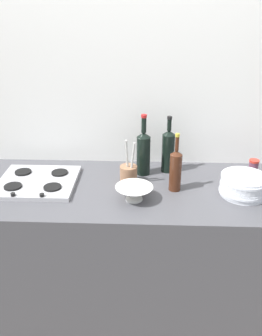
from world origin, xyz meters
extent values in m
plane|color=#6B6056|center=(0.00, 0.00, 0.00)|extent=(6.00, 6.00, 0.00)
cube|color=#4C4C51|center=(0.00, 0.00, 0.45)|extent=(1.80, 0.70, 0.90)
cube|color=white|center=(0.00, 0.38, 1.10)|extent=(1.90, 0.06, 2.20)
cube|color=#B2B2B7|center=(-0.52, 0.03, 0.91)|extent=(0.43, 0.39, 0.02)
cylinder|color=black|center=(-0.63, -0.06, 0.93)|extent=(0.09, 0.09, 0.01)
cylinder|color=black|center=(-0.42, -0.06, 0.93)|extent=(0.09, 0.09, 0.01)
cylinder|color=black|center=(-0.63, 0.11, 0.93)|extent=(0.09, 0.09, 0.01)
cylinder|color=black|center=(-0.42, 0.11, 0.93)|extent=(0.09, 0.09, 0.01)
cylinder|color=black|center=(-0.60, -0.15, 0.93)|extent=(0.02, 0.02, 0.02)
cylinder|color=black|center=(-0.45, -0.15, 0.93)|extent=(0.02, 0.02, 0.02)
cylinder|color=white|center=(0.59, -0.05, 0.91)|extent=(0.24, 0.24, 0.01)
cylinder|color=white|center=(0.59, -0.05, 0.92)|extent=(0.24, 0.24, 0.01)
cylinder|color=white|center=(0.59, -0.05, 0.93)|extent=(0.24, 0.24, 0.01)
cylinder|color=white|center=(0.59, -0.05, 0.94)|extent=(0.24, 0.24, 0.01)
cylinder|color=white|center=(0.59, -0.05, 0.95)|extent=(0.24, 0.24, 0.01)
cylinder|color=white|center=(0.59, -0.05, 0.97)|extent=(0.24, 0.24, 0.01)
cylinder|color=white|center=(0.59, -0.05, 0.98)|extent=(0.24, 0.24, 0.01)
cylinder|color=white|center=(0.59, -0.05, 0.99)|extent=(0.24, 0.24, 0.01)
cylinder|color=white|center=(0.59, -0.05, 1.00)|extent=(0.24, 0.24, 0.01)
cylinder|color=#472314|center=(0.24, -0.01, 1.00)|extent=(0.06, 0.06, 0.21)
cone|color=#472314|center=(0.24, -0.01, 1.12)|extent=(0.06, 0.06, 0.02)
cylinder|color=#472314|center=(0.24, -0.01, 1.17)|extent=(0.02, 0.02, 0.08)
cylinder|color=gold|center=(0.24, -0.01, 1.21)|extent=(0.02, 0.02, 0.02)
cylinder|color=black|center=(0.06, 0.18, 1.01)|extent=(0.08, 0.08, 0.23)
cone|color=black|center=(0.06, 0.18, 1.14)|extent=(0.08, 0.08, 0.03)
cylinder|color=black|center=(0.06, 0.18, 1.20)|extent=(0.03, 0.03, 0.09)
cylinder|color=#B21E1E|center=(0.06, 0.18, 1.25)|extent=(0.03, 0.03, 0.02)
cylinder|color=black|center=(0.21, 0.22, 1.01)|extent=(0.07, 0.07, 0.23)
cone|color=black|center=(0.21, 0.22, 1.14)|extent=(0.07, 0.07, 0.03)
cylinder|color=black|center=(0.21, 0.22, 1.19)|extent=(0.02, 0.02, 0.07)
cylinder|color=black|center=(0.21, 0.22, 1.23)|extent=(0.03, 0.03, 0.02)
cylinder|color=white|center=(0.02, -0.13, 0.91)|extent=(0.09, 0.09, 0.01)
cone|color=white|center=(0.02, -0.13, 0.94)|extent=(0.19, 0.19, 0.07)
cylinder|color=#996B4C|center=(-0.02, 0.06, 0.95)|extent=(0.10, 0.10, 0.10)
cylinder|color=#B7B7B2|center=(0.01, 0.04, 1.05)|extent=(0.03, 0.02, 0.21)
cylinder|color=#B7B7B2|center=(-0.02, 0.05, 1.05)|extent=(0.02, 0.03, 0.22)
cylinder|color=#66384C|center=(0.70, 0.18, 0.94)|extent=(0.05, 0.05, 0.09)
cylinder|color=red|center=(0.70, 0.18, 0.99)|extent=(0.06, 0.06, 0.01)
camera|label=1|loc=(0.07, -1.74, 1.85)|focal=38.72mm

